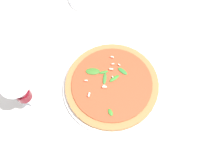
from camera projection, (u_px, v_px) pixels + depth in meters
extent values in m
plane|color=silver|center=(123.00, 85.00, 0.89)|extent=(6.00, 6.00, 0.00)
cylinder|color=white|center=(112.00, 87.00, 0.88)|extent=(0.33, 0.33, 0.01)
cylinder|color=#AD7542|center=(112.00, 85.00, 0.87)|extent=(0.31, 0.31, 0.02)
cylinder|color=#C64728|center=(112.00, 84.00, 0.86)|extent=(0.27, 0.27, 0.01)
ellipsoid|color=#368029|center=(114.00, 78.00, 0.86)|extent=(0.04, 0.02, 0.01)
ellipsoid|color=#387530|center=(105.00, 79.00, 0.86)|extent=(0.03, 0.04, 0.01)
ellipsoid|color=#3D7629|center=(93.00, 71.00, 0.87)|extent=(0.05, 0.04, 0.01)
ellipsoid|color=#307E31|center=(123.00, 71.00, 0.87)|extent=(0.03, 0.04, 0.01)
ellipsoid|color=#367B2A|center=(104.00, 72.00, 0.87)|extent=(0.03, 0.01, 0.01)
ellipsoid|color=#3B832A|center=(110.00, 112.00, 0.81)|extent=(0.01, 0.03, 0.01)
cube|color=#EFE5C6|center=(86.00, 81.00, 0.85)|extent=(0.01, 0.01, 0.01)
cube|color=#EFE5C6|center=(104.00, 86.00, 0.85)|extent=(0.01, 0.01, 0.00)
cube|color=#EFE5C6|center=(89.00, 95.00, 0.83)|extent=(0.01, 0.01, 0.01)
cube|color=#EFE5C6|center=(111.00, 69.00, 0.87)|extent=(0.01, 0.01, 0.01)
cube|color=#EFE5C6|center=(111.00, 57.00, 0.89)|extent=(0.01, 0.01, 0.01)
cube|color=#EFE5C6|center=(113.00, 77.00, 0.86)|extent=(0.00, 0.01, 0.00)
cube|color=#EFE5C6|center=(113.00, 64.00, 0.88)|extent=(0.01, 0.00, 0.01)
cube|color=#EFE5C6|center=(119.00, 65.00, 0.88)|extent=(0.01, 0.01, 0.00)
cube|color=#EFE5C6|center=(105.00, 87.00, 0.84)|extent=(0.01, 0.01, 0.01)
cylinder|color=white|center=(33.00, 106.00, 0.86)|extent=(0.07, 0.07, 0.00)
cylinder|color=white|center=(29.00, 101.00, 0.82)|extent=(0.01, 0.01, 0.08)
cone|color=white|center=(20.00, 91.00, 0.74)|extent=(0.08, 0.08, 0.09)
cylinder|color=maroon|center=(23.00, 94.00, 0.77)|extent=(0.05, 0.05, 0.03)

